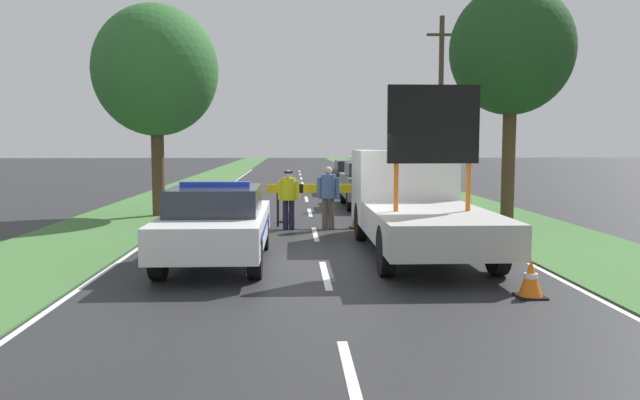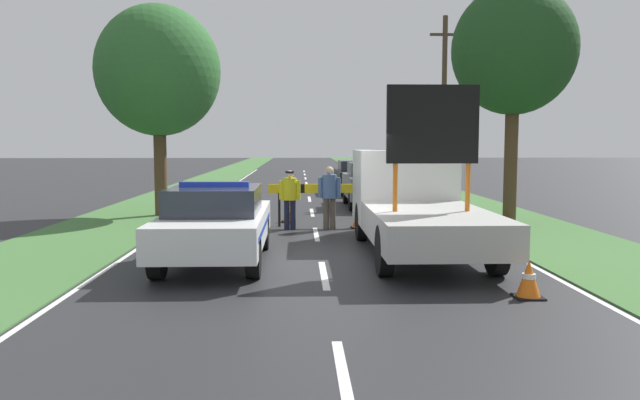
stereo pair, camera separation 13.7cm
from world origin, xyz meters
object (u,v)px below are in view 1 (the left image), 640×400
roadside_tree_near_right (156,71)px  traffic_cone_centre_front (426,214)px  queued_car_sedan_black (354,176)px  pedestrian_civilian (328,193)px  traffic_cone_near_police (531,279)px  police_car (217,222)px  police_officer (289,194)px  utility_pole (441,106)px  work_truck (413,200)px  traffic_cone_behind_barrier (358,217)px  traffic_cone_near_truck (254,219)px  queued_car_suv_grey (368,184)px  road_barrier (321,191)px  roadside_tree_near_left (512,51)px  traffic_cone_lane_edge (287,212)px

roadside_tree_near_right → traffic_cone_centre_front: bearing=-15.3°
traffic_cone_centre_front → queued_car_sedan_black: queued_car_sedan_black is taller
pedestrian_civilian → traffic_cone_centre_front: 3.15m
pedestrian_civilian → traffic_cone_near_police: 8.00m
police_car → police_officer: (1.37, 4.60, 0.15)m
police_car → utility_pole: utility_pole is taller
work_truck → traffic_cone_near_police: bearing=105.9°
police_officer → traffic_cone_behind_barrier: size_ratio=2.65×
police_car → traffic_cone_near_truck: 4.47m
traffic_cone_near_police → utility_pole: (2.33, 15.73, 3.47)m
queued_car_suv_grey → road_barrier: bearing=69.6°
police_car → queued_car_sedan_black: bearing=69.8°
queued_car_suv_grey → queued_car_sedan_black: size_ratio=0.95×
pedestrian_civilian → traffic_cone_centre_front: pedestrian_civilian is taller
roadside_tree_near_left → utility_pole: bearing=93.8°
work_truck → road_barrier: size_ratio=2.10×
work_truck → queued_car_suv_grey: (0.11, 9.06, -0.24)m
road_barrier → traffic_cone_centre_front: (3.05, 0.38, -0.69)m
traffic_cone_centre_front → utility_pole: 8.25m
road_barrier → queued_car_suv_grey: (1.93, 5.20, -0.14)m
traffic_cone_centre_front → traffic_cone_behind_barrier: bearing=-158.7°
traffic_cone_near_police → queued_car_sedan_black: size_ratio=0.13×
police_officer → traffic_cone_lane_edge: police_officer is taller
pedestrian_civilian → utility_pole: utility_pole is taller
police_officer → queued_car_sedan_black: 12.22m
traffic_cone_near_truck → roadside_tree_near_right: roadside_tree_near_right is taller
traffic_cone_near_police → queued_car_suv_grey: bearing=93.7°
roadside_tree_near_left → traffic_cone_centre_front: bearing=-169.5°
road_barrier → roadside_tree_near_left: size_ratio=0.44×
road_barrier → queued_car_suv_grey: queued_car_suv_grey is taller
roadside_tree_near_left → traffic_cone_near_police: bearing=-107.1°
traffic_cone_near_truck → roadside_tree_near_right: bearing=133.6°
road_barrier → queued_car_sedan_black: queued_car_sedan_black is taller
pedestrian_civilian → utility_pole: size_ratio=0.23×
police_car → queued_car_sedan_black: police_car is taller
police_officer → utility_pole: size_ratio=0.22×
road_barrier → roadside_tree_near_left: 6.91m
traffic_cone_near_police → traffic_cone_behind_barrier: size_ratio=0.97×
road_barrier → traffic_cone_centre_front: road_barrier is taller
traffic_cone_behind_barrier → road_barrier: bearing=156.5°
pedestrian_civilian → traffic_cone_lane_edge: size_ratio=2.94×
road_barrier → traffic_cone_near_truck: 2.10m
traffic_cone_behind_barrier → police_officer: bearing=-175.0°
traffic_cone_near_truck → traffic_cone_near_police: bearing=-57.9°
roadside_tree_near_right → work_truck: bearing=-43.2°
pedestrian_civilian → roadside_tree_near_left: 6.88m
road_barrier → traffic_cone_lane_edge: size_ratio=5.26×
work_truck → police_officer: work_truck is taller
traffic_cone_near_truck → traffic_cone_lane_edge: 1.95m
work_truck → pedestrian_civilian: bearing=-59.5°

